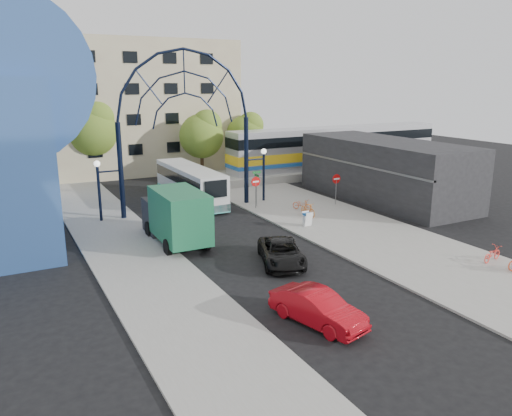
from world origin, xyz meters
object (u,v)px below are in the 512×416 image
gateway_arch (185,98)px  green_truck (175,216)px  street_name_sign (257,181)px  bike_far_a (492,254)px  tree_north_a (203,133)px  do_not_enter_sign (336,182)px  red_sedan (317,308)px  bike_near_a (302,204)px  black_suv (281,252)px  tree_north_b (93,128)px  city_bus (190,184)px  sandwich_board (307,217)px  bike_near_b (308,209)px  tree_north_c (247,132)px  stop_sign (256,185)px  train_car (337,146)px

gateway_arch → green_truck: (-3.43, -6.90, -6.83)m
street_name_sign → bike_far_a: bearing=-72.1°
tree_north_a → bike_far_a: 31.11m
do_not_enter_sign → green_truck: (-14.43, -2.90, -0.25)m
red_sedan → bike_near_a: size_ratio=2.64×
bike_near_a → black_suv: bearing=-153.8°
tree_north_b → city_bus: (5.09, -13.12, -3.74)m
sandwich_board → tree_north_a: (0.52, 19.95, 3.86)m
tree_north_a → bike_near_a: tree_north_a is taller
tree_north_b → red_sedan: size_ratio=1.85×
sandwich_board → bike_near_b: bike_near_b is taller
city_bus → tree_north_c: bearing=45.5°
tree_north_b → tree_north_c: bearing=-7.1°
stop_sign → do_not_enter_sign: stop_sign is taller
do_not_enter_sign → bike_far_a: bearing=-91.0°
tree_north_a → black_suv: tree_north_a is taller
tree_north_b → bike_near_b: (10.88, -21.93, -4.61)m
do_not_enter_sign → green_truck: bearing=-168.7°
bike_near_b → bike_near_a: bearing=69.3°
stop_sign → sandwich_board: (0.80, -6.02, -1.25)m
tree_north_a → train_car: bearing=-15.8°
train_car → black_suv: (-19.55, -21.20, -2.25)m
train_car → red_sedan: train_car is taller
red_sedan → bike_far_a: bearing=-8.6°
train_car → city_bus: train_car is taller
black_suv → bike_near_b: (6.55, 7.20, 0.01)m
do_not_enter_sign → stop_sign: bearing=162.1°
sandwich_board → tree_north_a: bearing=88.5°
tree_north_b → black_suv: tree_north_b is taller
stop_sign → bike_far_a: (5.94, -16.57, -1.45)m
train_car → bike_near_a: bearing=-135.3°
sandwich_board → green_truck: (-9.03, 1.13, 0.98)m
green_truck → black_suv: bearing=-57.4°
green_truck → bike_far_a: green_truck is taller
gateway_arch → sandwich_board: bearing=-55.1°
stop_sign → red_sedan: 19.15m
stop_sign → sandwich_board: bearing=-82.4°
do_not_enter_sign → bike_near_a: size_ratio=1.51×
do_not_enter_sign → red_sedan: do_not_enter_sign is taller
bike_far_a → street_name_sign: bearing=7.3°
green_truck → bike_far_a: (14.17, -11.68, -1.18)m
city_bus → bike_near_b: 10.57m
do_not_enter_sign → street_name_sign: (-5.80, 2.60, 0.15)m
do_not_enter_sign → street_name_sign: street_name_sign is taller
street_name_sign → sandwich_board: (0.40, -6.62, -1.39)m
gateway_arch → tree_north_b: gateway_arch is taller
tree_north_c → red_sedan: (-13.96, -33.84, -3.56)m
red_sedan → do_not_enter_sign: bearing=36.4°
train_car → bike_near_b: size_ratio=14.01×
bike_near_b → bike_far_a: (3.74, -12.57, -0.11)m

